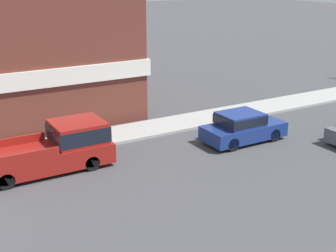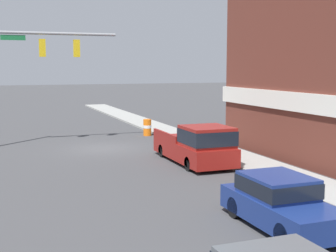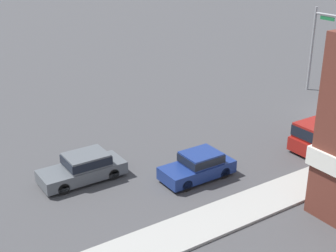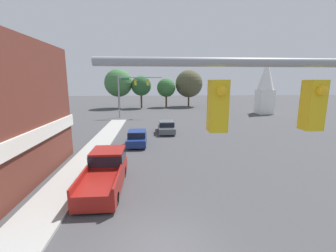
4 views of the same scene
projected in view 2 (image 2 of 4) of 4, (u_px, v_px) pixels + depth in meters
The scene contains 6 objects.
ground_plane at pixel (104, 148), 27.01m from camera, with size 200.00×200.00×0.00m, color #424244.
sidewalk_curb at pixel (195, 142), 28.99m from camera, with size 2.40×60.00×0.14m.
near_signal_assembly at pixel (33, 58), 27.75m from camera, with size 7.43×0.49×7.17m.
car_lead at pixel (280, 201), 13.66m from camera, with size 1.84×4.21×1.52m.
pickup_truck_parked at pixel (198, 145), 22.45m from camera, with size 2.15×5.73×1.97m.
construction_barrel at pixel (147, 127), 31.95m from camera, with size 0.56×0.56×1.13m.
Camera 2 is at (5.92, 26.23, 4.68)m, focal length 50.00 mm.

